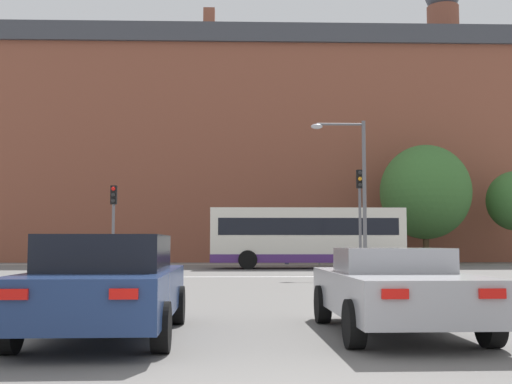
{
  "coord_description": "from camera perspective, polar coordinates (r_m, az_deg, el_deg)",
  "views": [
    {
      "loc": [
        -0.23,
        -5.29,
        1.36
      ],
      "look_at": [
        0.6,
        24.38,
        3.74
      ],
      "focal_mm": 45.0,
      "sensor_mm": 36.0,
      "label": 1
    }
  ],
  "objects": [
    {
      "name": "pedestrian_waiting",
      "position": [
        42.79,
        9.55,
        -4.94
      ],
      "size": [
        0.45,
        0.41,
        1.77
      ],
      "rotation": [
        0.0,
        0.0,
        3.74
      ],
      "color": "black",
      "rests_on": "ground_plane"
    },
    {
      "name": "stop_line_strip",
      "position": [
        26.3,
        -1.12,
        -7.54
      ],
      "size": [
        7.83,
        0.3,
        0.01
      ],
      "primitive_type": "cube",
      "color": "silver",
      "rests_on": "ground_plane"
    },
    {
      "name": "bus_crossing_lead",
      "position": [
        34.98,
        4.5,
        -3.94
      ],
      "size": [
        10.36,
        2.69,
        3.24
      ],
      "rotation": [
        0.0,
        0.0,
        1.57
      ],
      "color": "silver",
      "rests_on": "ground_plane"
    },
    {
      "name": "traffic_light_near_right",
      "position": [
        27.94,
        9.22,
        -1.11
      ],
      "size": [
        0.26,
        0.31,
        4.53
      ],
      "color": "slate",
      "rests_on": "ground_plane"
    },
    {
      "name": "street_lamp_junction",
      "position": [
        27.6,
        8.71,
        1.17
      ],
      "size": [
        2.34,
        0.36,
        6.6
      ],
      "color": "slate",
      "rests_on": "ground_plane"
    },
    {
      "name": "tree_distant",
      "position": [
        45.37,
        14.77,
        -1.01
      ],
      "size": [
        3.72,
        3.72,
        6.04
      ],
      "color": "#4C3823",
      "rests_on": "ground_plane"
    },
    {
      "name": "far_pavement",
      "position": [
        41.91,
        -1.3,
        -6.44
      ],
      "size": [
        68.7,
        2.5,
        0.01
      ],
      "primitive_type": "cube",
      "color": "gray",
      "rests_on": "ground_plane"
    },
    {
      "name": "tree_kerbside",
      "position": [
        43.69,
        14.81,
        -0.0
      ],
      "size": [
        5.93,
        5.93,
        7.85
      ],
      "color": "#4C3823",
      "rests_on": "ground_plane"
    },
    {
      "name": "pedestrian_walking_west",
      "position": [
        41.92,
        2.74,
        -5.18
      ],
      "size": [
        0.44,
        0.43,
        1.58
      ],
      "rotation": [
        0.0,
        0.0,
        2.39
      ],
      "color": "#333851",
      "rests_on": "ground_plane"
    },
    {
      "name": "traffic_light_far_right",
      "position": [
        41.37,
        5.63,
        -2.99
      ],
      "size": [
        0.26,
        0.31,
        3.67
      ],
      "color": "slate",
      "rests_on": "ground_plane"
    },
    {
      "name": "traffic_light_near_left",
      "position": [
        27.81,
        -12.57,
        -1.96
      ],
      "size": [
        0.26,
        0.31,
        3.81
      ],
      "color": "slate",
      "rests_on": "ground_plane"
    },
    {
      "name": "brick_civic_building",
      "position": [
        53.38,
        1.43,
        3.46
      ],
      "size": [
        41.73,
        14.69,
        24.07
      ],
      "color": "brown",
      "rests_on": "ground_plane"
    },
    {
      "name": "car_saloon_left",
      "position": [
        9.72,
        -13.11,
        -8.01
      ],
      "size": [
        2.16,
        4.71,
        1.48
      ],
      "rotation": [
        0.0,
        0.0,
        0.02
      ],
      "color": "navy",
      "rests_on": "ground_plane"
    },
    {
      "name": "car_roadster_right",
      "position": [
        10.06,
        12.22,
        -8.45
      ],
      "size": [
        2.09,
        4.43,
        1.29
      ],
      "rotation": [
        0.0,
        0.0,
        0.02
      ],
      "color": "#9E9EA3",
      "rests_on": "ground_plane"
    },
    {
      "name": "pedestrian_walking_east",
      "position": [
        42.1,
        8.18,
        -5.13
      ],
      "size": [
        0.43,
        0.28,
        1.59
      ],
      "rotation": [
        0.0,
        0.0,
        3.29
      ],
      "color": "black",
      "rests_on": "ground_plane"
    }
  ]
}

